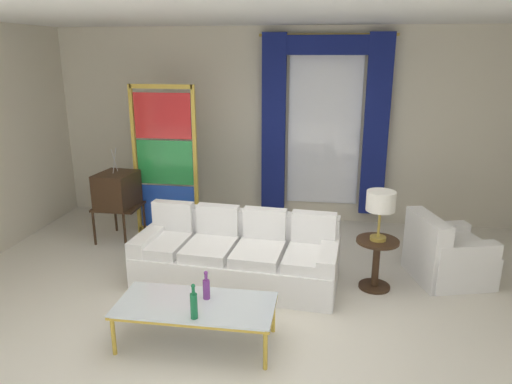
{
  "coord_description": "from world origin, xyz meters",
  "views": [
    {
      "loc": [
        0.72,
        -4.33,
        2.63
      ],
      "look_at": [
        -0.08,
        0.9,
        1.05
      ],
      "focal_mm": 33.1,
      "sensor_mm": 36.0,
      "label": 1
    }
  ],
  "objects_px": {
    "bottle_crystal_tall": "(206,288)",
    "peacock_figurine": "(194,230)",
    "coffee_table": "(196,307)",
    "armchair_white": "(445,256)",
    "round_side_table": "(376,259)",
    "couch_white_long": "(238,256)",
    "table_lamp_brass": "(381,203)",
    "vintage_tv": "(117,191)",
    "bottle_blue_decanter": "(194,304)",
    "stained_glass_divider": "(165,165)"
  },
  "relations": [
    {
      "from": "vintage_tv",
      "to": "armchair_white",
      "type": "distance_m",
      "value": 4.43
    },
    {
      "from": "round_side_table",
      "to": "table_lamp_brass",
      "type": "distance_m",
      "value": 0.67
    },
    {
      "from": "couch_white_long",
      "to": "armchair_white",
      "type": "bearing_deg",
      "value": 9.39
    },
    {
      "from": "bottle_crystal_tall",
      "to": "peacock_figurine",
      "type": "xyz_separation_m",
      "value": [
        -0.75,
        2.17,
        -0.3
      ]
    },
    {
      "from": "vintage_tv",
      "to": "stained_glass_divider",
      "type": "bearing_deg",
      "value": 25.49
    },
    {
      "from": "armchair_white",
      "to": "couch_white_long",
      "type": "bearing_deg",
      "value": -170.61
    },
    {
      "from": "couch_white_long",
      "to": "bottle_blue_decanter",
      "type": "distance_m",
      "value": 1.58
    },
    {
      "from": "stained_glass_divider",
      "to": "table_lamp_brass",
      "type": "height_order",
      "value": "stained_glass_divider"
    },
    {
      "from": "bottle_crystal_tall",
      "to": "round_side_table",
      "type": "xyz_separation_m",
      "value": [
        1.66,
        1.25,
        -0.17
      ]
    },
    {
      "from": "bottle_blue_decanter",
      "to": "armchair_white",
      "type": "relative_size",
      "value": 0.32
    },
    {
      "from": "bottle_blue_decanter",
      "to": "round_side_table",
      "type": "distance_m",
      "value": 2.33
    },
    {
      "from": "bottle_crystal_tall",
      "to": "vintage_tv",
      "type": "height_order",
      "value": "vintage_tv"
    },
    {
      "from": "coffee_table",
      "to": "peacock_figurine",
      "type": "bearing_deg",
      "value": 106.41
    },
    {
      "from": "vintage_tv",
      "to": "armchair_white",
      "type": "bearing_deg",
      "value": -7.65
    },
    {
      "from": "coffee_table",
      "to": "armchair_white",
      "type": "relative_size",
      "value": 1.44
    },
    {
      "from": "coffee_table",
      "to": "round_side_table",
      "type": "distance_m",
      "value": 2.21
    },
    {
      "from": "couch_white_long",
      "to": "vintage_tv",
      "type": "height_order",
      "value": "vintage_tv"
    },
    {
      "from": "vintage_tv",
      "to": "bottle_blue_decanter",
      "type": "bearing_deg",
      "value": -54.06
    },
    {
      "from": "bottle_crystal_tall",
      "to": "couch_white_long",
      "type": "bearing_deg",
      "value": 87.05
    },
    {
      "from": "couch_white_long",
      "to": "armchair_white",
      "type": "xyz_separation_m",
      "value": [
        2.44,
        0.4,
        -0.02
      ]
    },
    {
      "from": "table_lamp_brass",
      "to": "bottle_blue_decanter",
      "type": "bearing_deg",
      "value": -136.51
    },
    {
      "from": "coffee_table",
      "to": "table_lamp_brass",
      "type": "xyz_separation_m",
      "value": [
        1.74,
        1.36,
        0.65
      ]
    },
    {
      "from": "couch_white_long",
      "to": "vintage_tv",
      "type": "relative_size",
      "value": 1.78
    },
    {
      "from": "vintage_tv",
      "to": "round_side_table",
      "type": "xyz_separation_m",
      "value": [
        3.53,
        -0.95,
        -0.37
      ]
    },
    {
      "from": "stained_glass_divider",
      "to": "coffee_table",
      "type": "bearing_deg",
      "value": -66.0
    },
    {
      "from": "coffee_table",
      "to": "armchair_white",
      "type": "bearing_deg",
      "value": 33.75
    },
    {
      "from": "bottle_crystal_tall",
      "to": "armchair_white",
      "type": "bearing_deg",
      "value": 32.88
    },
    {
      "from": "round_side_table",
      "to": "table_lamp_brass",
      "type": "height_order",
      "value": "table_lamp_brass"
    },
    {
      "from": "armchair_white",
      "to": "round_side_table",
      "type": "distance_m",
      "value": 0.91
    },
    {
      "from": "bottle_crystal_tall",
      "to": "bottle_blue_decanter",
      "type": "bearing_deg",
      "value": -93.37
    },
    {
      "from": "bottle_crystal_tall",
      "to": "round_side_table",
      "type": "relative_size",
      "value": 0.47
    },
    {
      "from": "couch_white_long",
      "to": "bottle_crystal_tall",
      "type": "height_order",
      "value": "couch_white_long"
    },
    {
      "from": "coffee_table",
      "to": "round_side_table",
      "type": "xyz_separation_m",
      "value": [
        1.74,
        1.36,
        -0.02
      ]
    },
    {
      "from": "coffee_table",
      "to": "couch_white_long",
      "type": "bearing_deg",
      "value": 83.94
    },
    {
      "from": "bottle_crystal_tall",
      "to": "armchair_white",
      "type": "xyz_separation_m",
      "value": [
        2.5,
        1.62,
        -0.23
      ]
    },
    {
      "from": "peacock_figurine",
      "to": "round_side_table",
      "type": "height_order",
      "value": "round_side_table"
    },
    {
      "from": "bottle_crystal_tall",
      "to": "peacock_figurine",
      "type": "relative_size",
      "value": 0.47
    },
    {
      "from": "bottle_blue_decanter",
      "to": "table_lamp_brass",
      "type": "relative_size",
      "value": 0.57
    },
    {
      "from": "vintage_tv",
      "to": "couch_white_long",
      "type": "bearing_deg",
      "value": -27.14
    },
    {
      "from": "couch_white_long",
      "to": "vintage_tv",
      "type": "xyz_separation_m",
      "value": [
        -1.93,
        0.99,
        0.42
      ]
    },
    {
      "from": "couch_white_long",
      "to": "vintage_tv",
      "type": "distance_m",
      "value": 2.21
    },
    {
      "from": "round_side_table",
      "to": "coffee_table",
      "type": "bearing_deg",
      "value": -142.05
    },
    {
      "from": "bottle_blue_decanter",
      "to": "table_lamp_brass",
      "type": "distance_m",
      "value": 2.37
    },
    {
      "from": "peacock_figurine",
      "to": "table_lamp_brass",
      "type": "height_order",
      "value": "table_lamp_brass"
    },
    {
      "from": "bottle_blue_decanter",
      "to": "armchair_white",
      "type": "height_order",
      "value": "armchair_white"
    },
    {
      "from": "stained_glass_divider",
      "to": "round_side_table",
      "type": "bearing_deg",
      "value": -23.29
    },
    {
      "from": "bottle_crystal_tall",
      "to": "stained_glass_divider",
      "type": "height_order",
      "value": "stained_glass_divider"
    },
    {
      "from": "armchair_white",
      "to": "round_side_table",
      "type": "xyz_separation_m",
      "value": [
        -0.84,
        -0.36,
        0.07
      ]
    },
    {
      "from": "couch_white_long",
      "to": "round_side_table",
      "type": "bearing_deg",
      "value": 1.4
    },
    {
      "from": "coffee_table",
      "to": "table_lamp_brass",
      "type": "relative_size",
      "value": 2.55
    }
  ]
}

